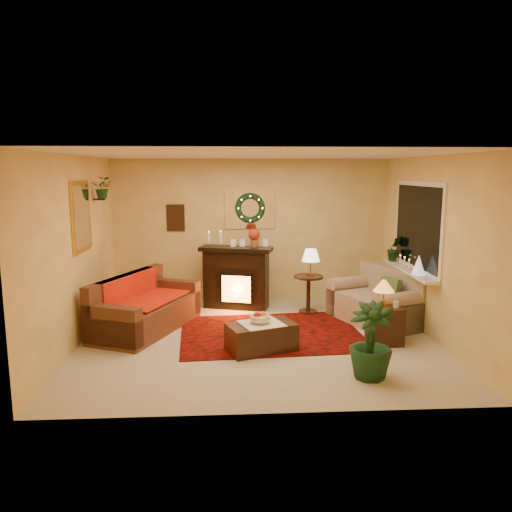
{
  "coord_description": "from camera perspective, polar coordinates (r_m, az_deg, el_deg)",
  "views": [
    {
      "loc": [
        -0.42,
        -6.86,
        2.38
      ],
      "look_at": [
        0.0,
        0.35,
        1.15
      ],
      "focal_mm": 35.0,
      "sensor_mm": 36.0,
      "label": 1
    }
  ],
  "objects": [
    {
      "name": "loveseat",
      "position": [
        8.13,
        13.47,
        -4.55
      ],
      "size": [
        1.37,
        1.7,
        0.86
      ],
      "primitive_type": "cube",
      "rotation": [
        0.0,
        0.0,
        0.4
      ],
      "color": "#886953",
      "rests_on": "floor"
    },
    {
      "name": "lamp_cream",
      "position": [
        8.41,
        6.27,
        -0.66
      ],
      "size": [
        0.3,
        0.3,
        0.47
      ],
      "primitive_type": "cone",
      "color": "beige",
      "rests_on": "side_table_round"
    },
    {
      "name": "window_sill",
      "position": [
        8.06,
        17.06,
        -1.56
      ],
      "size": [
        0.22,
        1.86,
        0.04
      ],
      "primitive_type": "cube",
      "color": "white",
      "rests_on": "wall_right"
    },
    {
      "name": "sofa",
      "position": [
        7.74,
        -12.39,
        -5.17
      ],
      "size": [
        1.54,
        2.11,
        0.83
      ],
      "primitive_type": "cube",
      "rotation": [
        0.0,
        0.0,
        -0.4
      ],
      "color": "brown",
      "rests_on": "floor"
    },
    {
      "name": "red_throw",
      "position": [
        7.85,
        -12.36,
        -4.75
      ],
      "size": [
        0.84,
        1.37,
        0.02
      ],
      "primitive_type": "cube",
      "color": "red",
      "rests_on": "sofa"
    },
    {
      "name": "wreath",
      "position": [
        9.08,
        -0.68,
        5.49
      ],
      "size": [
        0.55,
        0.11,
        0.55
      ],
      "primitive_type": "torus",
      "rotation": [
        1.57,
        0.0,
        0.0
      ],
      "color": "#194719",
      "rests_on": "wall_back"
    },
    {
      "name": "fireplace",
      "position": [
        8.74,
        -2.29,
        -2.43
      ],
      "size": [
        1.16,
        0.64,
        1.02
      ],
      "primitive_type": "cube",
      "rotation": [
        0.0,
        0.0,
        -0.28
      ],
      "color": "black",
      "rests_on": "floor"
    },
    {
      "name": "poinsettia",
      "position": [
        8.63,
        -0.22,
        2.47
      ],
      "size": [
        0.21,
        0.21,
        0.21
      ],
      "primitive_type": "sphere",
      "color": "#AB2F19",
      "rests_on": "fireplace"
    },
    {
      "name": "mantel_candle_b",
      "position": [
        8.61,
        -4.05,
        2.16
      ],
      "size": [
        0.06,
        0.06,
        0.18
      ],
      "primitive_type": "cylinder",
      "color": "white",
      "rests_on": "fireplace"
    },
    {
      "name": "hanging_plant",
      "position": [
        8.15,
        -17.06,
        6.36
      ],
      "size": [
        0.33,
        0.28,
        0.36
      ],
      "primitive_type": "imported",
      "color": "#194719",
      "rests_on": "wall_left"
    },
    {
      "name": "mantel_mirror",
      "position": [
        9.13,
        -0.69,
        5.39
      ],
      "size": [
        0.92,
        0.02,
        0.72
      ],
      "primitive_type": "cube",
      "color": "white",
      "rests_on": "wall_back"
    },
    {
      "name": "window_glass",
      "position": [
        8.0,
        17.9,
        3.24
      ],
      "size": [
        0.02,
        1.7,
        1.22
      ],
      "primitive_type": "cube",
      "color": "black",
      "rests_on": "wall_right"
    },
    {
      "name": "wall_art",
      "position": [
        9.18,
        -9.16,
        4.35
      ],
      "size": [
        0.32,
        0.03,
        0.48
      ],
      "primitive_type": "cube",
      "color": "#381E11",
      "rests_on": "wall_back"
    },
    {
      "name": "sill_plant",
      "position": [
        8.66,
        15.52,
        0.7
      ],
      "size": [
        0.3,
        0.24,
        0.55
      ],
      "primitive_type": "imported",
      "color": "#143614",
      "rests_on": "window_sill"
    },
    {
      "name": "wall_right",
      "position": [
        7.53,
        19.51,
        0.86
      ],
      "size": [
        4.5,
        4.5,
        0.0
      ],
      "primitive_type": "plane",
      "color": "#EFD88C",
      "rests_on": "ground"
    },
    {
      "name": "wall_back",
      "position": [
        9.18,
        -0.69,
        2.91
      ],
      "size": [
        5.0,
        5.0,
        0.0
      ],
      "primitive_type": "plane",
      "color": "#EFD88C",
      "rests_on": "ground"
    },
    {
      "name": "wall_left",
      "position": [
        7.25,
        -19.96,
        0.51
      ],
      "size": [
        4.5,
        4.5,
        0.0
      ],
      "primitive_type": "plane",
      "color": "#EFD88C",
      "rests_on": "ground"
    },
    {
      "name": "mantel_candle_a",
      "position": [
        8.6,
        -5.42,
        2.13
      ],
      "size": [
        0.06,
        0.06,
        0.17
      ],
      "primitive_type": "cylinder",
      "color": "beige",
      "rests_on": "fireplace"
    },
    {
      "name": "area_rug",
      "position": [
        7.5,
        1.68,
        -8.78
      ],
      "size": [
        2.76,
        2.15,
        0.01
      ],
      "primitive_type": "cube",
      "rotation": [
        0.0,
        0.0,
        0.06
      ],
      "color": "#590704",
      "rests_on": "floor"
    },
    {
      "name": "mini_tree",
      "position": [
        7.63,
        18.1,
        -0.93
      ],
      "size": [
        0.19,
        0.19,
        0.28
      ],
      "primitive_type": "cone",
      "color": "white",
      "rests_on": "window_sill"
    },
    {
      "name": "fruit_bowl",
      "position": [
        6.69,
        0.47,
        -7.11
      ],
      "size": [
        0.28,
        0.28,
        0.06
      ],
      "primitive_type": "cylinder",
      "color": "white",
      "rests_on": "coffee_table"
    },
    {
      "name": "floor_palm",
      "position": [
        5.98,
        12.97,
        -9.42
      ],
      "size": [
        1.93,
        1.93,
        2.68
      ],
      "primitive_type": "imported",
      "rotation": [
        0.0,
        0.0,
        -0.36
      ],
      "color": "#183816",
      "rests_on": "floor"
    },
    {
      "name": "window_frame",
      "position": [
        8.0,
        18.0,
        3.24
      ],
      "size": [
        0.03,
        1.86,
        1.36
      ],
      "primitive_type": "cube",
      "color": "white",
      "rests_on": "wall_right"
    },
    {
      "name": "lamp_tiffany",
      "position": [
        7.15,
        14.38,
        -3.85
      ],
      "size": [
        0.29,
        0.29,
        0.43
      ],
      "primitive_type": "cone",
      "color": "orange",
      "rests_on": "end_table_square"
    },
    {
      "name": "ceiling",
      "position": [
        6.88,
        0.17,
        11.5
      ],
      "size": [
        5.0,
        5.0,
        0.0
      ],
      "primitive_type": "plane",
      "color": "white",
      "rests_on": "ground"
    },
    {
      "name": "wall_front",
      "position": [
        4.75,
        1.82,
        -3.46
      ],
      "size": [
        5.0,
        5.0,
        0.0
      ],
      "primitive_type": "plane",
      "color": "#EFD88C",
      "rests_on": "ground"
    },
    {
      "name": "gold_mirror",
      "position": [
        7.48,
        -19.37,
        4.29
      ],
      "size": [
        0.03,
        0.84,
        1.0
      ],
      "primitive_type": "cube",
      "color": "gold",
      "rests_on": "wall_left"
    },
    {
      "name": "floor",
      "position": [
        7.27,
        0.16,
        -9.43
      ],
      "size": [
        5.0,
        5.0,
        0.0
      ],
      "primitive_type": "plane",
      "color": "beige",
      "rests_on": "ground"
    },
    {
      "name": "coffee_table",
      "position": [
        6.75,
        0.62,
        -9.09
      ],
      "size": [
        1.0,
        0.77,
        0.37
      ],
      "primitive_type": "cube",
      "rotation": [
        0.0,
        0.0,
        0.36
      ],
      "color": "black",
      "rests_on": "floor"
    },
    {
      "name": "end_table_square",
      "position": [
        7.25,
        14.49,
        -7.57
      ],
      "size": [
        0.45,
        0.45,
        0.53
      ],
      "primitive_type": "cube",
      "rotation": [
        0.0,
        0.0,
        0.05
      ],
      "color": "#342313",
      "rests_on": "floor"
    },
    {
      "name": "side_table_round",
      "position": [
        8.54,
        6.0,
        -4.31
      ],
      "size": [
        0.54,
        0.54,
        0.64
      ],
      "primitive_type": "cylinder",
      "rotation": [
        0.0,
        0.0,
        -0.1
      ],
      "color": "black",
      "rests_on": "floor"
    }
  ]
}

